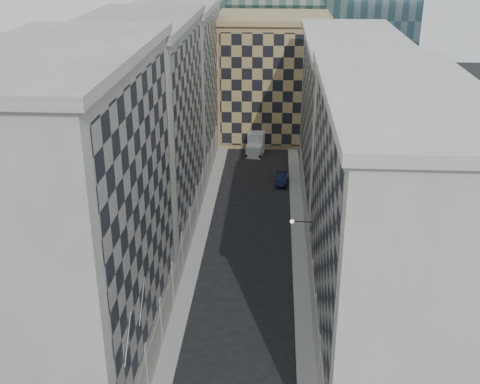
% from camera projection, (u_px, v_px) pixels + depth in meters
% --- Properties ---
extents(sidewalk_west, '(1.50, 100.00, 0.15)m').
position_uv_depth(sidewalk_west, '(198.00, 247.00, 62.30)').
color(sidewalk_west, gray).
rests_on(sidewalk_west, ground).
extents(sidewalk_east, '(1.50, 100.00, 0.15)m').
position_uv_depth(sidewalk_east, '(299.00, 249.00, 61.72)').
color(sidewalk_east, gray).
rests_on(sidewalk_east, ground).
extents(bldg_left_a, '(10.80, 22.80, 23.70)m').
position_uv_depth(bldg_left_a, '(75.00, 226.00, 40.54)').
color(bldg_left_a, gray).
rests_on(bldg_left_a, ground).
extents(bldg_left_b, '(10.80, 22.80, 22.70)m').
position_uv_depth(bldg_left_b, '(143.00, 133.00, 60.90)').
color(bldg_left_b, gray).
rests_on(bldg_left_b, ground).
extents(bldg_left_c, '(10.80, 22.80, 21.70)m').
position_uv_depth(bldg_left_c, '(177.00, 87.00, 81.25)').
color(bldg_left_c, gray).
rests_on(bldg_left_c, ground).
extents(bldg_right_a, '(10.80, 26.80, 20.70)m').
position_uv_depth(bldg_right_a, '(389.00, 228.00, 43.60)').
color(bldg_right_a, '#AFA9A0').
rests_on(bldg_right_a, ground).
extents(bldg_right_b, '(10.80, 28.80, 19.70)m').
position_uv_depth(bldg_right_b, '(349.00, 125.00, 68.52)').
color(bldg_right_b, '#AFA9A0').
rests_on(bldg_right_b, ground).
extents(tan_block, '(16.80, 14.80, 18.80)m').
position_uv_depth(tan_block, '(273.00, 77.00, 92.90)').
color(tan_block, '#9C8152').
rests_on(tan_block, ground).
extents(flagpoles_left, '(0.10, 6.33, 2.33)m').
position_uv_depth(flagpoles_left, '(135.00, 319.00, 37.21)').
color(flagpoles_left, gray).
rests_on(flagpoles_left, ground).
extents(bracket_lamp, '(1.98, 0.36, 0.36)m').
position_uv_depth(bracket_lamp, '(294.00, 222.00, 53.84)').
color(bracket_lamp, black).
rests_on(bracket_lamp, ground).
extents(box_truck, '(2.90, 5.80, 3.06)m').
position_uv_depth(box_truck, '(256.00, 144.00, 88.68)').
color(box_truck, silver).
rests_on(box_truck, ground).
extents(dark_car, '(1.75, 4.15, 1.33)m').
position_uv_depth(dark_car, '(282.00, 179.00, 77.84)').
color(dark_car, '#0E1233').
rests_on(dark_car, ground).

